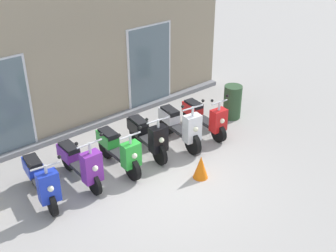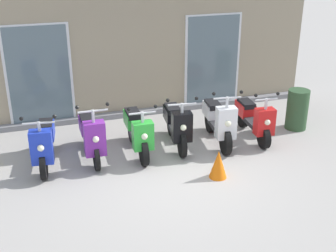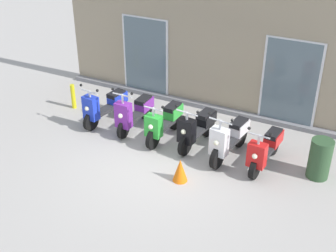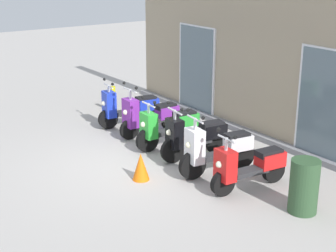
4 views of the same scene
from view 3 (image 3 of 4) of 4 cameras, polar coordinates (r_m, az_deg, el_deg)
ground_plane at (r=10.22m, az=-1.11°, el=-4.62°), size 40.00×40.00×0.00m
storefront_facade at (r=12.06m, az=6.13°, el=10.10°), size 9.02×0.50×3.66m
scooter_blue at (r=11.77m, az=-8.01°, el=2.58°), size 0.63×1.62×1.19m
scooter_purple at (r=11.34m, az=-4.32°, el=1.80°), size 0.60×1.59×1.28m
scooter_green at (r=10.89m, az=-0.48°, el=0.57°), size 0.57×1.60×1.17m
scooter_black at (r=10.62m, az=3.67°, el=-0.20°), size 0.62×1.57×1.21m
scooter_white at (r=10.24m, az=7.76°, el=-1.59°), size 0.62×1.64×1.30m
scooter_red at (r=10.12m, az=12.25°, el=-2.86°), size 0.53×1.59×1.17m
curb_bollard at (r=12.68m, az=-11.92°, el=3.69°), size 0.12×0.12×0.70m
traffic_cone at (r=9.52m, az=1.55°, el=-5.62°), size 0.32×0.32×0.52m
trash_bin at (r=10.06m, az=18.69°, el=-3.96°), size 0.47×0.47×0.90m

